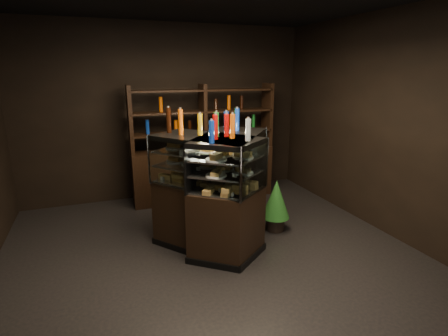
{
  "coord_description": "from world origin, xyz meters",
  "views": [
    {
      "loc": [
        -1.23,
        -3.62,
        2.21
      ],
      "look_at": [
        0.16,
        0.09,
        1.1
      ],
      "focal_mm": 28.0,
      "sensor_mm": 36.0,
      "label": 1
    }
  ],
  "objects": [
    {
      "name": "food_display",
      "position": [
        0.17,
        0.3,
        1.12
      ],
      "size": [
        1.2,
        1.07,
        0.45
      ],
      "color": "gold",
      "rests_on": "display_case"
    },
    {
      "name": "room_shell",
      "position": [
        0.0,
        0.0,
        1.94
      ],
      "size": [
        5.02,
        5.02,
        3.01
      ],
      "color": "black",
      "rests_on": "ground"
    },
    {
      "name": "display_case",
      "position": [
        0.17,
        0.3,
        0.49
      ],
      "size": [
        1.65,
        1.48,
        1.47
      ],
      "rotation": [
        0.0,
        0.0,
        -0.01
      ],
      "color": "black",
      "rests_on": "ground"
    },
    {
      "name": "back_shelving",
      "position": [
        0.52,
        2.05,
        0.61
      ],
      "size": [
        2.47,
        0.5,
        2.0
      ],
      "rotation": [
        0.0,
        0.0,
        -0.03
      ],
      "color": "black",
      "rests_on": "ground"
    },
    {
      "name": "potted_conifer",
      "position": [
        1.08,
        0.44,
        0.48
      ],
      "size": [
        0.39,
        0.39,
        0.84
      ],
      "rotation": [
        0.0,
        0.0,
        -0.37
      ],
      "color": "black",
      "rests_on": "ground"
    },
    {
      "name": "bottles_top",
      "position": [
        0.17,
        0.3,
        1.6
      ],
      "size": [
        1.03,
        0.93,
        0.3
      ],
      "color": "#B20C0A",
      "rests_on": "display_case"
    },
    {
      "name": "ground",
      "position": [
        0.0,
        0.0,
        0.0
      ],
      "size": [
        5.0,
        5.0,
        0.0
      ],
      "primitive_type": "plane",
      "color": "black",
      "rests_on": "ground"
    }
  ]
}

